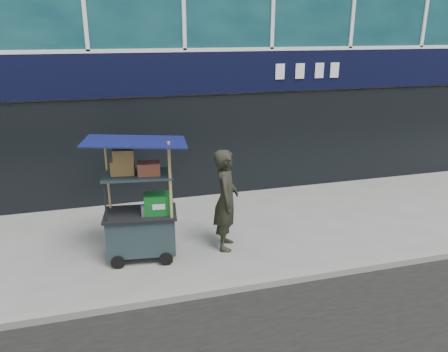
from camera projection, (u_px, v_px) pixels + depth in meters
name	position (u px, v px, depth m)	size (l,w,h in m)	color
ground	(236.00, 283.00, 6.95)	(80.00, 80.00, 0.00)	slate
curb	(240.00, 286.00, 6.74)	(80.00, 0.18, 0.12)	gray
vendor_cart	(142.00, 217.00, 7.49)	(1.75, 1.34, 2.20)	#19282B
vendor_man	(226.00, 200.00, 7.80)	(0.68, 0.45, 1.86)	black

